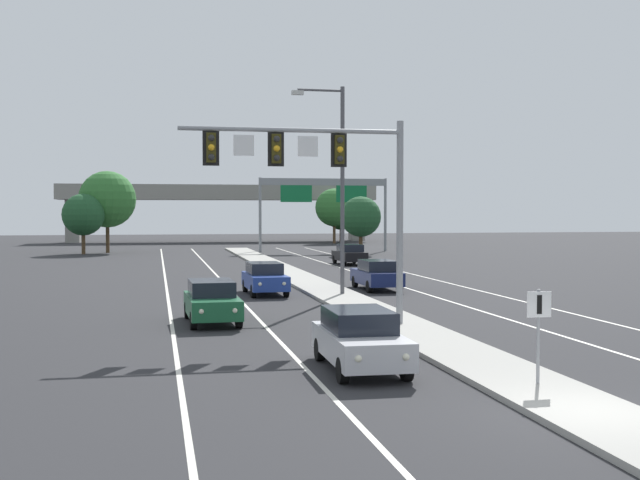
{
  "coord_description": "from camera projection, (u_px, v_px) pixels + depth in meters",
  "views": [
    {
      "loc": [
        -8.55,
        -14.72,
        4.17
      ],
      "look_at": [
        -3.2,
        11.53,
        3.2
      ],
      "focal_mm": 45.32,
      "sensor_mm": 36.0,
      "label": 1
    }
  ],
  "objects": [
    {
      "name": "ground_plane",
      "position": [
        589.0,
        417.0,
        16.27
      ],
      "size": [
        260.0,
        260.0,
        0.0
      ],
      "primitive_type": "plane",
      "color": "#28282B"
    },
    {
      "name": "median_island",
      "position": [
        364.0,
        308.0,
        33.89
      ],
      "size": [
        2.4,
        110.0,
        0.15
      ],
      "primitive_type": "cube",
      "color": "#9E9B93",
      "rests_on": "ground"
    },
    {
      "name": "lane_stripe_oncoming_center",
      "position": [
        236.0,
        295.0,
        39.81
      ],
      "size": [
        0.14,
        100.0,
        0.01
      ],
      "primitive_type": "cube",
      "color": "silver",
      "rests_on": "ground"
    },
    {
      "name": "lane_stripe_receding_center",
      "position": [
        418.0,
        291.0,
        41.69
      ],
      "size": [
        0.14,
        100.0,
        0.01
      ],
      "primitive_type": "cube",
      "color": "silver",
      "rests_on": "ground"
    },
    {
      "name": "edge_stripe_left",
      "position": [
        168.0,
        297.0,
        39.15
      ],
      "size": [
        0.14,
        100.0,
        0.01
      ],
      "primitive_type": "cube",
      "color": "silver",
      "rests_on": "ground"
    },
    {
      "name": "edge_stripe_right",
      "position": [
        478.0,
        290.0,
        42.35
      ],
      "size": [
        0.14,
        100.0,
        0.01
      ],
      "primitive_type": "cube",
      "color": "silver",
      "rests_on": "ground"
    },
    {
      "name": "overhead_signal_mast",
      "position": [
        323.0,
        172.0,
        28.04
      ],
      "size": [
        7.89,
        0.44,
        7.2
      ],
      "color": "gray",
      "rests_on": "median_island"
    },
    {
      "name": "median_sign_post",
      "position": [
        539.0,
        322.0,
        18.72
      ],
      "size": [
        0.6,
        0.1,
        2.2
      ],
      "color": "gray",
      "rests_on": "median_island"
    },
    {
      "name": "street_lamp_median",
      "position": [
        338.0,
        177.0,
        38.96
      ],
      "size": [
        2.58,
        0.28,
        10.0
      ],
      "color": "#4C4C51",
      "rests_on": "median_island"
    },
    {
      "name": "car_oncoming_silver",
      "position": [
        360.0,
        339.0,
        21.11
      ],
      "size": [
        1.88,
        4.49,
        1.58
      ],
      "color": "#B7B7BC",
      "rests_on": "ground"
    },
    {
      "name": "car_oncoming_green",
      "position": [
        212.0,
        301.0,
        29.94
      ],
      "size": [
        1.93,
        4.51,
        1.58
      ],
      "color": "#195633",
      "rests_on": "ground"
    },
    {
      "name": "car_oncoming_blue",
      "position": [
        265.0,
        278.0,
        40.27
      ],
      "size": [
        1.89,
        4.5,
        1.58
      ],
      "color": "navy",
      "rests_on": "ground"
    },
    {
      "name": "car_receding_navy",
      "position": [
        377.0,
        274.0,
        42.5
      ],
      "size": [
        1.82,
        4.47,
        1.58
      ],
      "color": "#141E4C",
      "rests_on": "ground"
    },
    {
      "name": "car_receding_black",
      "position": [
        350.0,
        254.0,
        62.52
      ],
      "size": [
        1.9,
        4.5,
        1.58
      ],
      "color": "black",
      "rests_on": "ground"
    },
    {
      "name": "highway_sign_gantry",
      "position": [
        324.0,
        191.0,
        81.82
      ],
      "size": [
        13.28,
        0.42,
        7.5
      ],
      "color": "gray",
      "rests_on": "ground"
    },
    {
      "name": "overpass_bridge",
      "position": [
        220.0,
        199.0,
        109.55
      ],
      "size": [
        42.4,
        6.4,
        7.65
      ],
      "color": "gray",
      "rests_on": "ground"
    },
    {
      "name": "tree_far_left_c",
      "position": [
        107.0,
        199.0,
        79.85
      ],
      "size": [
        5.61,
        5.61,
        8.12
      ],
      "color": "#4C3823",
      "rests_on": "ground"
    },
    {
      "name": "tree_far_left_a",
      "position": [
        83.0,
        215.0,
        77.21
      ],
      "size": [
        4.02,
        4.02,
        5.82
      ],
      "color": "#4C3823",
      "rests_on": "ground"
    },
    {
      "name": "tree_far_right_a",
      "position": [
        334.0,
        207.0,
        103.06
      ],
      "size": [
        4.87,
        4.87,
        7.05
      ],
      "color": "#4C3823",
      "rests_on": "ground"
    },
    {
      "name": "tree_far_right_c",
      "position": [
        361.0,
        217.0,
        76.02
      ],
      "size": [
        3.83,
        3.83,
        5.53
      ],
      "color": "#4C3823",
      "rests_on": "ground"
    },
    {
      "name": "tree_far_right_b",
      "position": [
        341.0,
        216.0,
        106.79
      ],
      "size": [
        3.68,
        3.68,
        5.32
      ],
      "color": "#4C3823",
      "rests_on": "ground"
    }
  ]
}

